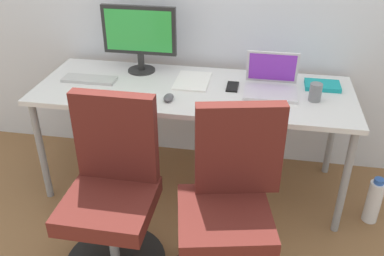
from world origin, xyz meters
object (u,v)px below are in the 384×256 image
(office_chair_left, at_px, (113,196))
(open_laptop, at_px, (271,82))
(desktop_monitor, at_px, (139,34))
(water_bottle_on_floor, at_px, (374,201))
(office_chair_right, at_px, (229,209))
(coffee_mug, at_px, (270,70))

(office_chair_left, distance_m, open_laptop, 1.13)
(desktop_monitor, bearing_deg, water_bottle_on_floor, -14.23)
(office_chair_right, bearing_deg, office_chair_left, 179.86)
(office_chair_right, relative_size, water_bottle_on_floor, 3.03)
(office_chair_left, height_order, coffee_mug, office_chair_left)
(open_laptop, bearing_deg, desktop_monitor, 169.05)
(office_chair_left, distance_m, desktop_monitor, 1.09)
(open_laptop, height_order, coffee_mug, open_laptop)
(office_chair_right, xyz_separation_m, desktop_monitor, (-0.69, 0.94, 0.55))
(office_chair_left, height_order, desktop_monitor, desktop_monitor)
(coffee_mug, bearing_deg, office_chair_left, -126.62)
(office_chair_left, distance_m, water_bottle_on_floor, 1.55)
(desktop_monitor, height_order, open_laptop, desktop_monitor)
(office_chair_left, bearing_deg, desktop_monitor, 96.09)
(open_laptop, bearing_deg, coffee_mug, 92.61)
(desktop_monitor, distance_m, open_laptop, 0.89)
(office_chair_left, relative_size, water_bottle_on_floor, 3.03)
(water_bottle_on_floor, xyz_separation_m, coffee_mug, (-0.68, 0.45, 0.62))
(coffee_mug, bearing_deg, open_laptop, -87.39)
(office_chair_right, height_order, open_laptop, open_laptop)
(office_chair_right, height_order, desktop_monitor, desktop_monitor)
(desktop_monitor, bearing_deg, office_chair_right, -53.64)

